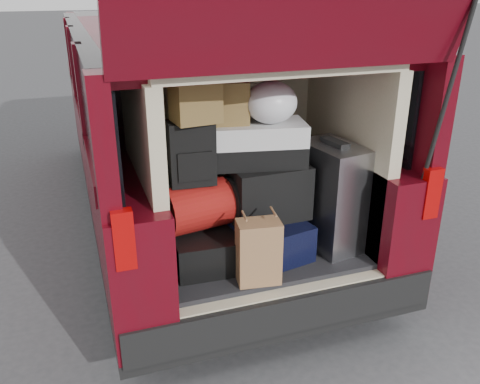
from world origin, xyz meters
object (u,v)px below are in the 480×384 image
object	(u,v)px
black_soft_case	(269,192)
backpack	(191,153)
kraft_bag	(258,252)
twotone_duffel	(257,143)
black_hardshell	(203,244)
navy_hardshell	(263,236)
red_duffel	(202,205)
silver_roller	(331,196)

from	to	relation	value
black_soft_case	backpack	distance (m)	0.55
kraft_bag	twotone_duffel	world-z (taller)	twotone_duffel
black_hardshell	backpack	bearing A→B (deg)	168.58
navy_hardshell	red_duffel	distance (m)	0.45
kraft_bag	red_duffel	bearing A→B (deg)	130.71
kraft_bag	black_soft_case	distance (m)	0.43
black_hardshell	twotone_duffel	distance (m)	0.69
silver_roller	twotone_duffel	bearing A→B (deg)	155.31
red_duffel	silver_roller	bearing A→B (deg)	-16.45
black_hardshell	kraft_bag	distance (m)	0.41
red_duffel	backpack	distance (m)	0.33
black_soft_case	twotone_duffel	size ratio (longest dim) A/B	0.82
kraft_bag	black_hardshell	bearing A→B (deg)	132.42
silver_roller	black_soft_case	world-z (taller)	silver_roller
silver_roller	twotone_duffel	distance (m)	0.59
navy_hardshell	backpack	world-z (taller)	backpack
red_duffel	black_soft_case	world-z (taller)	black_soft_case
navy_hardshell	backpack	xyz separation A→B (m)	(-0.43, 0.05, 0.57)
kraft_bag	red_duffel	world-z (taller)	red_duffel
backpack	silver_roller	bearing A→B (deg)	-1.93
backpack	navy_hardshell	bearing A→B (deg)	-3.34
kraft_bag	twotone_duffel	size ratio (longest dim) A/B	0.65
silver_roller	black_soft_case	bearing A→B (deg)	161.90
kraft_bag	navy_hardshell	bearing A→B (deg)	71.31
silver_roller	backpack	distance (m)	0.94
black_soft_case	navy_hardshell	bearing A→B (deg)	-150.73
silver_roller	backpack	size ratio (longest dim) A/B	1.82
kraft_bag	silver_roller	bearing A→B (deg)	32.17
silver_roller	black_soft_case	size ratio (longest dim) A/B	1.44
black_hardshell	silver_roller	size ratio (longest dim) A/B	0.78
kraft_bag	backpack	world-z (taller)	backpack
navy_hardshell	kraft_bag	size ratio (longest dim) A/B	1.41
navy_hardshell	black_soft_case	bearing A→B (deg)	19.92
navy_hardshell	red_duffel	size ratio (longest dim) A/B	1.16
silver_roller	twotone_duffel	size ratio (longest dim) A/B	1.18
kraft_bag	black_soft_case	bearing A→B (deg)	67.05
black_hardshell	black_soft_case	size ratio (longest dim) A/B	1.13
black_hardshell	kraft_bag	xyz separation A→B (m)	(0.23, -0.33, 0.08)
navy_hardshell	twotone_duffel	bearing A→B (deg)	90.00
black_hardshell	navy_hardshell	distance (m)	0.38
red_duffel	backpack	bearing A→B (deg)	175.60
twotone_duffel	red_duffel	bearing A→B (deg)	-163.63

